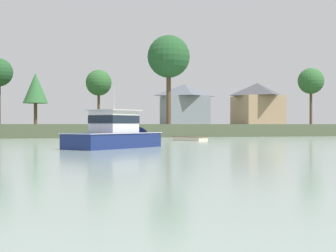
% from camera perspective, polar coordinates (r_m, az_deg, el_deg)
% --- Properties ---
extents(far_shore_bank, '(241.67, 56.69, 1.87)m').
position_cam_1_polar(far_shore_bank, '(97.30, -9.24, -0.35)').
color(far_shore_bank, '#4C563D').
rests_on(far_shore_bank, ground).
extents(dinghy_skyblue, '(4.12, 3.76, 0.63)m').
position_cam_1_polar(dinghy_skyblue, '(50.11, -8.04, -1.73)').
color(dinghy_skyblue, '#669ECC').
rests_on(dinghy_skyblue, ground).
extents(dinghy_cream, '(3.72, 4.24, 0.65)m').
position_cam_1_polar(dinghy_cream, '(56.45, 2.49, -1.51)').
color(dinghy_cream, beige).
rests_on(dinghy_cream, ground).
extents(cruiser_navy, '(9.27, 8.46, 5.87)m').
position_cam_1_polar(cruiser_navy, '(39.78, -5.34, -1.45)').
color(cruiser_navy, navy).
rests_on(cruiser_navy, ground).
extents(shore_tree_far_left, '(4.51, 4.51, 9.79)m').
position_cam_1_polar(shore_tree_far_left, '(91.29, 15.88, 4.89)').
color(shore_tree_far_left, brown).
rests_on(shore_tree_far_left, far_shore_bank).
extents(shore_tree_center, '(4.46, 4.46, 9.39)m').
position_cam_1_polar(shore_tree_center, '(87.75, -7.86, 4.84)').
color(shore_tree_center, brown).
rests_on(shore_tree_center, far_shore_bank).
extents(shore_tree_inland_b, '(4.17, 4.17, 8.64)m').
position_cam_1_polar(shore_tree_inland_b, '(87.70, -14.78, 4.14)').
color(shore_tree_inland_b, brown).
rests_on(shore_tree_inland_b, far_shore_bank).
extents(shore_tree_left, '(6.33, 6.33, 13.28)m').
position_cam_1_polar(shore_tree_left, '(75.75, 0.07, 7.81)').
color(shore_tree_left, brown).
rests_on(shore_tree_left, far_shore_bank).
extents(cottage_hillside, '(8.94, 10.12, 8.59)m').
position_cam_1_polar(cottage_hillside, '(106.23, 10.10, 2.59)').
color(cottage_hillside, tan).
rests_on(cottage_hillside, far_shore_bank).
extents(cottage_near_water, '(9.66, 6.99, 8.27)m').
position_cam_1_polar(cottage_near_water, '(103.60, 1.91, 2.56)').
color(cottage_near_water, gray).
rests_on(cottage_near_water, far_shore_bank).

